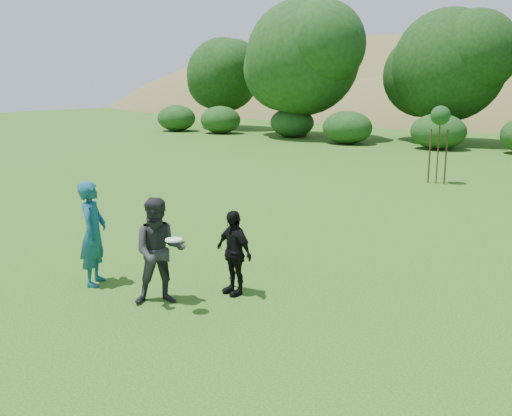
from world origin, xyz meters
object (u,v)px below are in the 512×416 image
at_px(player_grey, 159,251).
at_px(player_black, 234,252).
at_px(player_teal, 93,233).
at_px(sapling, 440,118).

height_order(player_grey, player_black, player_grey).
distance_m(player_teal, player_grey, 1.66).
bearing_deg(sapling, player_grey, -90.48).
relative_size(player_black, sapling, 0.53).
bearing_deg(player_teal, sapling, -39.74).
xyz_separation_m(player_black, sapling, (-0.63, 13.25, 1.66)).
bearing_deg(player_teal, player_grey, -122.27).
bearing_deg(player_grey, player_teal, 136.06).
bearing_deg(player_grey, sapling, 45.21).
distance_m(player_teal, sapling, 14.51).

